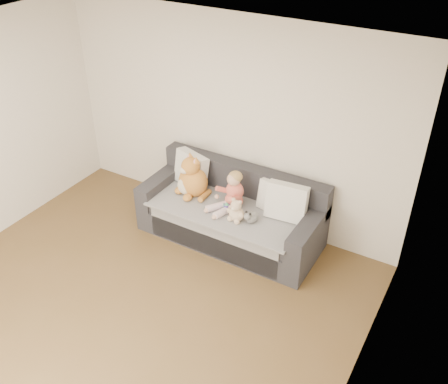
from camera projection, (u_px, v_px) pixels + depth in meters
name	position (u px, v px, depth m)	size (l,w,h in m)	color
room_shell	(113.00, 207.00, 4.48)	(5.00, 5.00, 5.00)	brown
sofa	(232.00, 215.00, 6.08)	(2.20, 0.94, 0.85)	#242428
cushion_left	(191.00, 170.00, 6.24)	(0.52, 0.34, 0.45)	silver
cushion_right_back	(274.00, 198.00, 5.77)	(0.43, 0.26, 0.38)	silver
cushion_right_front	(287.00, 202.00, 5.64)	(0.49, 0.26, 0.44)	silver
toddler	(232.00, 193.00, 5.82)	(0.36, 0.48, 0.48)	#DB604D
plush_cat	(192.00, 179.00, 6.06)	(0.43, 0.40, 0.57)	#A86925
teddy_bear	(236.00, 212.00, 5.64)	(0.23, 0.17, 0.29)	#CFB38F
plush_cow	(251.00, 217.00, 5.64)	(0.14, 0.21, 0.17)	white
sippy_cup	(227.00, 207.00, 5.81)	(0.12, 0.09, 0.13)	#573DA7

